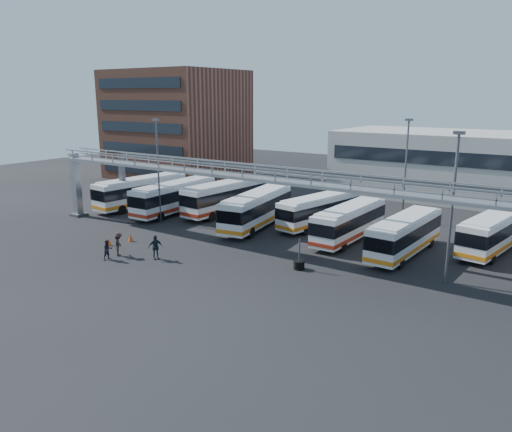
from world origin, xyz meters
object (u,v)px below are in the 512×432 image
Objects in this scene: tire_stack at (299,264)px; light_pole_left at (158,165)px; bus_7 at (494,231)px; bus_3 at (257,208)px; cone_left at (109,242)px; cone_right at (130,237)px; bus_5 at (349,221)px; bus_4 at (319,209)px; pedestrian_d at (155,247)px; light_pole_back at (406,165)px; bus_0 at (141,191)px; pedestrian_b at (108,250)px; light_pole_mid at (453,200)px; bus_2 at (226,196)px; pedestrian_c at (118,244)px; bus_1 at (174,196)px; bus_6 at (405,234)px.

light_pole_left is at bearing 166.68° from tire_stack.
bus_3 is at bearing -158.58° from bus_7.
cone_left is 0.91× the size of cone_right.
bus_5 is (9.19, 0.86, -0.16)m from bus_3.
tire_stack is at bearing -122.18° from bus_7.
cone_right is at bearing -118.34° from bus_4.
pedestrian_d is 3.08× the size of cone_left.
tire_stack is at bearing -94.81° from light_pole_back.
bus_4 is (14.04, 7.36, -4.03)m from light_pole_left.
pedestrian_b is (11.67, -14.43, -1.10)m from bus_0.
light_pole_mid is 19.75m from bus_3.
light_pole_back is 0.89× the size of bus_3.
bus_2 is at bearing 63.92° from light_pole_left.
bus_3 is at bearing -56.72° from pedestrian_c.
light_pole_back is 0.91× the size of bus_1.
light_pole_mid is 27.33m from cone_left.
bus_5 is at bearing -3.39° from bus_3.
bus_7 is at bearing 15.62° from light_pole_left.
light_pole_mid is 21.85m from pedestrian_d.
bus_1 is at bearing 106.77° from cone_left.
bus_2 is 1.11× the size of bus_5.
bus_5 is 0.98× the size of bus_7.
bus_5 is at bearing -21.75° from bus_4.
light_pole_mid is (28.00, -1.00, 0.00)m from light_pole_left.
bus_2 is at bearing 162.78° from light_pole_mid.
bus_2 is at bearing 173.65° from bus_5.
cone_left is at bearing 24.67° from pedestrian_c.
bus_3 is at bearing -178.59° from bus_6.
bus_1 is 31.09m from bus_7.
bus_7 is 15.44× the size of cone_right.
light_pole_mid is at bearing 15.91° from cone_left.
bus_2 is (-16.74, -7.33, -3.82)m from light_pole_back.
light_pole_back reaches higher than bus_2.
pedestrian_d is at bearing -159.00° from light_pole_mid.
bus_0 is at bearing 171.64° from bus_3.
bus_5 reaches higher than tire_stack.
bus_2 is 6.08× the size of pedestrian_c.
light_pole_back is at bearing 51.51° from cone_left.
pedestrian_b is at bearing -79.75° from bus_2.
bus_1 reaches higher than cone_right.
bus_4 is at bearing 50.66° from cone_right.
light_pole_mid is 0.89× the size of bus_0.
bus_3 is at bearing 21.88° from light_pole_left.
bus_5 is 16.53× the size of cone_left.
pedestrian_c reaches higher than cone_right.
bus_2 is at bearing 144.00° from tire_stack.
light_pole_left is at bearing -141.34° from bus_4.
light_pole_left is at bearing 113.11° from cone_right.
cone_right is at bearing 95.85° from pedestrian_d.
bus_6 is (3.70, -10.70, -4.00)m from light_pole_back.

